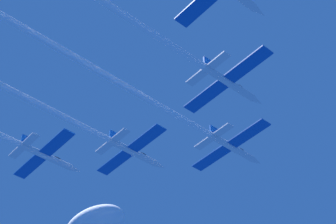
# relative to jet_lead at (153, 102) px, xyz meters

# --- Properties ---
(jet_lead) EXTENTS (19.99, 69.58, 3.31)m
(jet_lead) POSITION_rel_jet_lead_xyz_m (0.00, 0.00, 0.00)
(jet_lead) COLOR silver
(jet_left_wing) EXTENTS (19.99, 65.89, 3.31)m
(jet_left_wing) POSITION_rel_jet_lead_xyz_m (-14.49, -12.65, 0.13)
(jet_left_wing) COLOR silver
(jet_right_wing) EXTENTS (19.99, 70.78, 3.31)m
(jet_right_wing) POSITION_rel_jet_lead_xyz_m (13.05, -14.52, -0.36)
(jet_right_wing) COLOR silver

